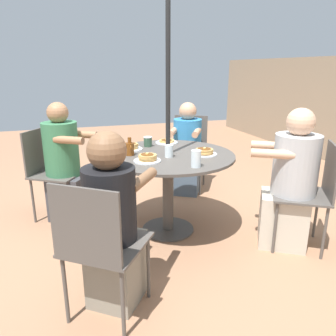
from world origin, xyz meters
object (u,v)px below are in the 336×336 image
(patio_chair_south, at_px, (99,242))
(drinking_glass_a, at_px, (169,151))
(pancake_plate_d, at_px, (130,147))
(coffee_cup, at_px, (148,142))
(patio_chair_east, at_px, (50,167))
(pancake_plate_b, at_px, (147,158))
(patio_table, at_px, (168,168))
(pancake_plate_c, at_px, (167,142))
(diner_east, at_px, (65,167))
(syrup_bottle, at_px, (130,148))
(drinking_glass_b, at_px, (196,159))
(diner_west, at_px, (290,185))
(pancake_plate_a, at_px, (204,152))
(diner_north, at_px, (187,152))
(diner_south, at_px, (113,227))
(patio_chair_north, at_px, (189,147))
(patio_chair_west, at_px, (312,189))

(patio_chair_south, xyz_separation_m, drinking_glass_a, (-0.87, 0.71, 0.27))
(pancake_plate_d, xyz_separation_m, coffee_cup, (-0.08, 0.19, 0.02))
(patio_chair_south, height_order, drinking_glass_a, patio_chair_south)
(patio_chair_east, relative_size, pancake_plate_b, 4.03)
(patio_table, bearing_deg, pancake_plate_c, 163.87)
(patio_chair_east, relative_size, diner_east, 0.77)
(syrup_bottle, height_order, drinking_glass_b, syrup_bottle)
(coffee_cup, bearing_deg, diner_west, 47.97)
(patio_chair_east, distance_m, coffee_cup, 1.02)
(pancake_plate_a, distance_m, pancake_plate_b, 0.53)
(diner_north, relative_size, drinking_glass_b, 8.27)
(pancake_plate_a, bearing_deg, diner_north, 167.05)
(diner_south, relative_size, drinking_glass_b, 8.66)
(patio_chair_south, relative_size, drinking_glass_b, 6.83)
(pancake_plate_a, relative_size, drinking_glass_a, 2.13)
(pancake_plate_a, relative_size, pancake_plate_b, 1.00)
(patio_table, bearing_deg, syrup_bottle, -100.30)
(diner_south, bearing_deg, patio_chair_east, 141.74)
(patio_table, distance_m, diner_east, 1.05)
(diner_south, xyz_separation_m, pancake_plate_c, (-1.27, 0.75, 0.22))
(pancake_plate_c, distance_m, syrup_bottle, 0.59)
(patio_chair_north, height_order, patio_chair_south, same)
(coffee_cup, distance_m, drinking_glass_b, 0.80)
(pancake_plate_c, bearing_deg, syrup_bottle, -51.15)
(patio_table, relative_size, drinking_glass_a, 11.25)
(patio_chair_north, distance_m, diner_east, 1.58)
(patio_chair_west, distance_m, pancake_plate_b, 1.38)
(patio_chair_west, height_order, pancake_plate_c, patio_chair_west)
(diner_north, height_order, patio_chair_east, diner_north)
(patio_chair_east, xyz_separation_m, pancake_plate_a, (0.79, 1.33, 0.24))
(pancake_plate_b, bearing_deg, diner_west, 71.42)
(coffee_cup, bearing_deg, patio_chair_north, 135.09)
(pancake_plate_d, bearing_deg, drinking_glass_a, 35.27)
(patio_chair_west, bearing_deg, coffee_cup, 81.09)
(drinking_glass_a, bearing_deg, patio_chair_north, 150.84)
(pancake_plate_a, height_order, pancake_plate_c, pancake_plate_a)
(pancake_plate_b, height_order, drinking_glass_b, drinking_glass_b)
(patio_chair_east, height_order, diner_south, diner_south)
(diner_west, relative_size, drinking_glass_b, 8.94)
(pancake_plate_a, relative_size, drinking_glass_b, 1.70)
(patio_chair_east, bearing_deg, patio_chair_south, 42.96)
(patio_chair_east, relative_size, drinking_glass_a, 8.57)
(patio_chair_south, xyz_separation_m, syrup_bottle, (-1.04, 0.40, 0.28))
(patio_chair_south, distance_m, patio_chair_west, 1.80)
(syrup_bottle, bearing_deg, patio_chair_east, -130.73)
(patio_chair_south, relative_size, pancake_plate_b, 4.03)
(patio_chair_west, bearing_deg, pancake_plate_b, 101.65)
(drinking_glass_a, bearing_deg, diner_east, -128.17)
(pancake_plate_d, bearing_deg, pancake_plate_b, 6.66)
(pancake_plate_a, bearing_deg, diner_south, -52.24)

